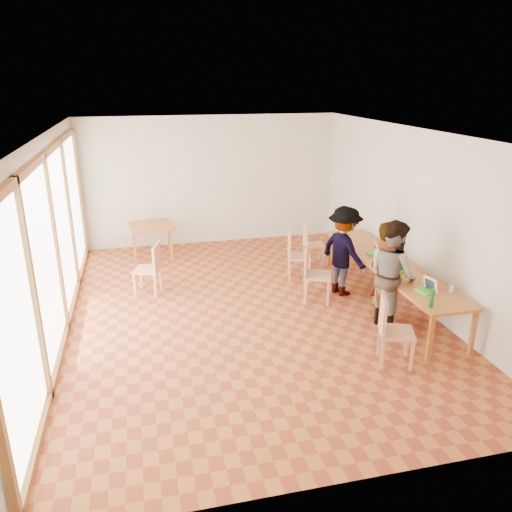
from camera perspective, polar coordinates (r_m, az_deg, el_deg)
The scene contains 25 objects.
ground at distance 8.64m, azimuth -1.00°, elevation -6.31°, with size 8.00×8.00×0.00m, color #A05526.
wall_back at distance 11.93m, azimuth -5.20°, elevation 8.56°, with size 6.00×0.10×3.00m, color beige.
wall_front at distance 4.56m, azimuth 9.88°, elevation -10.72°, with size 6.00×0.10×3.00m, color beige.
wall_right at distance 9.19m, azimuth 17.60°, elevation 4.34°, with size 0.10×8.00×3.00m, color beige.
window_wall at distance 8.04m, azimuth -22.16°, elevation 1.67°, with size 0.10×8.00×3.00m, color white.
ceiling at distance 7.81m, azimuth -1.14°, elevation 14.04°, with size 6.00×8.00×0.04m, color white.
communal_table at distance 9.02m, azimuth 14.96°, elevation -1.00°, with size 0.80×4.00×0.75m.
side_table at distance 11.24m, azimuth -11.86°, elevation 3.15°, with size 0.90×0.90×0.75m.
chair_near at distance 7.16m, azimuth 15.04°, elevation -7.43°, with size 0.59×0.59×0.53m.
chair_mid at distance 8.88m, azimuth 6.38°, elevation -1.34°, with size 0.61×0.61×0.54m.
chair_far at distance 9.85m, azimuth 4.38°, elevation 0.65°, with size 0.54×0.54×0.51m.
chair_empty at distance 10.71m, azimuth 6.15°, elevation 1.85°, with size 0.44×0.44×0.46m.
chair_spare at distance 9.34m, azimuth -11.80°, elevation -0.81°, with size 0.56×0.56×0.51m.
person_near at distance 8.17m, azimuth 14.66°, elevation -1.96°, with size 0.63×0.41×1.72m, color gray.
person_mid at distance 8.13m, azimuth 15.32°, elevation -2.01°, with size 0.85×0.66×1.75m, color gray.
person_far at distance 9.18m, azimuth 10.01°, elevation 0.56°, with size 1.07×0.61×1.65m, color gray.
laptop_near at distance 7.93m, azimuth 19.04°, elevation -3.48°, with size 0.29×0.31×0.23m.
laptop_mid at distance 8.63m, azimuth 15.88°, elevation -1.28°, with size 0.29×0.31×0.22m.
laptop_far at distance 9.37m, azimuth 13.33°, elevation 0.58°, with size 0.25×0.27×0.20m.
yellow_mug at distance 8.80m, azimuth 16.57°, elevation -1.04°, with size 0.12×0.12×0.09m, color yellow.
green_bottle at distance 7.40m, azimuth 19.46°, elevation -4.56°, with size 0.07×0.07×0.28m, color #17631B.
clear_glass at distance 8.07m, azimuth 21.41°, elevation -3.52°, with size 0.07×0.07×0.09m, color silver.
condiment_cup at distance 8.93m, azimuth 14.09°, elevation -0.62°, with size 0.08×0.08×0.06m, color white.
pink_phone at distance 7.92m, azimuth 20.01°, elevation -4.07°, with size 0.05×0.10×0.01m, color #DD3C8A.
black_pouch at distance 8.64m, azimuth 13.91°, elevation -1.19°, with size 0.16×0.26×0.09m, color black.
Camera 1 is at (-1.64, -7.59, 3.79)m, focal length 35.00 mm.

